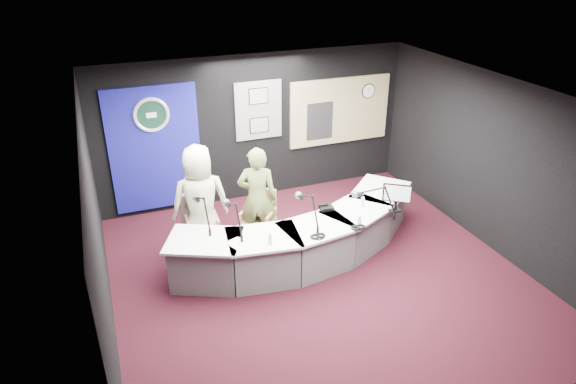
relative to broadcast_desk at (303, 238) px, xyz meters
name	(u,v)px	position (x,y,z in m)	size (l,w,h in m)	color
ground	(319,276)	(0.05, -0.55, -0.38)	(6.00, 6.00, 0.00)	black
ceiling	(325,97)	(0.05, -0.55, 2.42)	(6.00, 6.00, 0.02)	silver
wall_back	(256,128)	(0.05, 2.45, 1.02)	(6.00, 0.02, 2.80)	black
wall_front	(458,331)	(0.05, -3.55, 1.02)	(6.00, 0.02, 2.80)	black
wall_left	(97,234)	(-2.95, -0.55, 1.02)	(0.02, 6.00, 2.80)	black
wall_right	(493,164)	(3.05, -0.55, 1.02)	(0.02, 6.00, 2.80)	black
broadcast_desk	(303,238)	(0.00, 0.00, 0.00)	(4.50, 1.90, 0.75)	silver
backdrop_panel	(155,149)	(-1.85, 2.42, 0.88)	(1.60, 0.05, 2.30)	navy
agency_seal	(151,115)	(-1.85, 2.38, 1.52)	(0.63, 0.63, 0.07)	silver
seal_center	(151,115)	(-1.85, 2.38, 1.52)	(0.48, 0.48, 0.01)	black
pinboard	(258,110)	(0.10, 2.42, 1.38)	(0.90, 0.04, 1.10)	slate
framed_photo_upper	(259,96)	(0.10, 2.39, 1.65)	(0.34, 0.02, 0.27)	#7E705B
framed_photo_lower	(259,125)	(0.10, 2.39, 1.09)	(0.34, 0.02, 0.27)	#7E705B
booth_window_frame	(340,111)	(1.80, 2.42, 1.18)	(2.12, 0.06, 1.32)	tan
booth_glow	(340,111)	(1.80, 2.41, 1.18)	(2.00, 0.02, 1.20)	#FFF0A1
equipment_rack	(320,121)	(1.35, 2.39, 1.03)	(0.55, 0.02, 0.75)	black
wall_clock	(368,91)	(2.40, 2.39, 1.52)	(0.28, 0.28, 0.01)	white
armchair_left	(203,227)	(-1.43, 0.75, 0.10)	(0.54, 0.54, 0.95)	#A3694A
armchair_right	(258,217)	(-0.53, 0.64, 0.15)	(0.59, 0.59, 1.05)	#A3694A
draped_jacket	(197,212)	(-1.46, 1.00, 0.24)	(0.50, 0.10, 0.70)	slate
person_man	(200,202)	(-1.43, 0.75, 0.55)	(0.91, 0.59, 1.86)	beige
person_woman	(258,198)	(-0.53, 0.64, 0.50)	(0.64, 0.42, 1.75)	#606F3A
computer_monitor	(396,193)	(1.44, -0.33, 0.70)	(0.41, 0.02, 0.28)	black
desk_phone	(326,208)	(0.45, 0.11, 0.40)	(0.21, 0.17, 0.05)	black
headphones_near	(358,227)	(0.64, -0.61, 0.39)	(0.20, 0.20, 0.03)	black
headphones_far	(318,236)	(-0.02, -0.62, 0.39)	(0.21, 0.21, 0.03)	black
paper_stack	(238,244)	(-1.15, -0.39, 0.38)	(0.23, 0.33, 0.00)	white
notepad	(274,231)	(-0.55, -0.24, 0.38)	(0.22, 0.31, 0.00)	white
boom_mic_a	(202,208)	(-1.49, 0.30, 0.68)	(0.17, 0.74, 0.60)	black
boom_mic_b	(233,214)	(-1.11, -0.04, 0.68)	(0.17, 0.74, 0.60)	black
boom_mic_c	(308,206)	(-0.01, -0.20, 0.68)	(0.18, 0.74, 0.60)	black
boom_mic_d	(375,199)	(1.04, -0.37, 0.68)	(0.60, 0.51, 0.60)	black
water_bottles	(337,216)	(0.44, -0.29, 0.46)	(2.41, 0.58, 0.18)	silver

